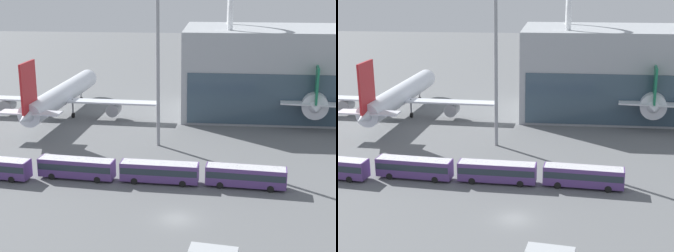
# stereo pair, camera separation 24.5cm
# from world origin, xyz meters

# --- Properties ---
(ground_plane) EXTENTS (440.00, 440.00, 0.00)m
(ground_plane) POSITION_xyz_m (0.00, 0.00, 0.00)
(ground_plane) COLOR slate
(airliner_at_gate_near) EXTENTS (42.78, 43.43, 14.50)m
(airliner_at_gate_near) POSITION_xyz_m (-29.22, 46.49, 4.54)
(airliner_at_gate_near) COLOR silver
(airliner_at_gate_near) RESTS_ON ground_plane
(airliner_at_gate_far) EXTENTS (37.61, 35.82, 12.82)m
(airliner_at_gate_far) POSITION_xyz_m (25.02, 54.19, 4.90)
(airliner_at_gate_far) COLOR silver
(airliner_at_gate_far) RESTS_ON ground_plane
(shuttle_bus_1) EXTENTS (11.70, 3.58, 3.13)m
(shuttle_bus_1) POSITION_xyz_m (-16.13, 11.96, 1.84)
(shuttle_bus_1) COLOR #56387A
(shuttle_bus_1) RESTS_ON ground_plane
(shuttle_bus_2) EXTENTS (11.62, 3.07, 3.13)m
(shuttle_bus_2) POSITION_xyz_m (-3.55, 11.57, 1.84)
(shuttle_bus_2) COLOR #56387A
(shuttle_bus_2) RESTS_ON ground_plane
(shuttle_bus_3) EXTENTS (11.69, 3.55, 3.13)m
(shuttle_bus_3) POSITION_xyz_m (9.03, 11.09, 1.84)
(shuttle_bus_3) COLOR #56387A
(shuttle_bus_3) RESTS_ON ground_plane
(floodlight_mast) EXTENTS (2.42, 2.42, 31.12)m
(floodlight_mast) POSITION_xyz_m (-5.79, 28.92, 18.95)
(floodlight_mast) COLOR gray
(floodlight_mast) RESTS_ON ground_plane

